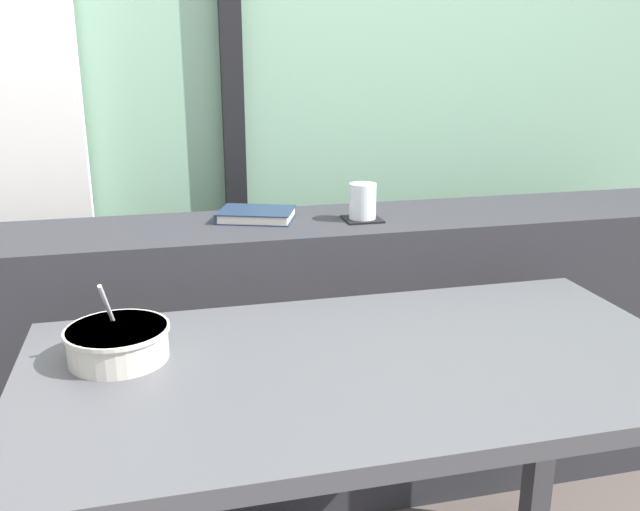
# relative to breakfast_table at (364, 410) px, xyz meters

# --- Properties ---
(outdoor_backdrop) EXTENTS (4.80, 0.08, 2.80)m
(outdoor_backdrop) POSITION_rel_breakfast_table_xyz_m (-0.02, 1.24, 0.78)
(outdoor_backdrop) COLOR #84B293
(outdoor_backdrop) RESTS_ON ground
(window_divider_post) EXTENTS (0.07, 0.05, 2.60)m
(window_divider_post) POSITION_rel_breakfast_table_xyz_m (-0.10, 1.17, 0.68)
(window_divider_post) COLOR black
(window_divider_post) RESTS_ON ground
(dark_console_ledge) EXTENTS (2.80, 0.36, 0.85)m
(dark_console_ledge) POSITION_rel_breakfast_table_xyz_m (-0.02, 0.64, -0.20)
(dark_console_ledge) COLOR #2D2D33
(dark_console_ledge) RESTS_ON ground
(breakfast_table) EXTENTS (1.29, 0.67, 0.73)m
(breakfast_table) POSITION_rel_breakfast_table_xyz_m (0.00, 0.00, 0.00)
(breakfast_table) COLOR #414145
(breakfast_table) RESTS_ON ground
(coaster_square) EXTENTS (0.10, 0.10, 0.00)m
(coaster_square) POSITION_rel_breakfast_table_xyz_m (0.18, 0.61, 0.23)
(coaster_square) COLOR black
(coaster_square) RESTS_ON dark_console_ledge
(juice_glass) EXTENTS (0.07, 0.07, 0.10)m
(juice_glass) POSITION_rel_breakfast_table_xyz_m (0.18, 0.61, 0.27)
(juice_glass) COLOR white
(juice_glass) RESTS_ON coaster_square
(closed_book) EXTENTS (0.24, 0.21, 0.03)m
(closed_book) POSITION_rel_breakfast_table_xyz_m (-0.10, 0.68, 0.24)
(closed_book) COLOR #1E2D47
(closed_book) RESTS_ON dark_console_ledge
(soup_bowl) EXTENTS (0.19, 0.19, 0.16)m
(soup_bowl) POSITION_rel_breakfast_table_xyz_m (-0.45, 0.11, 0.14)
(soup_bowl) COLOR beige
(soup_bowl) RESTS_ON breakfast_table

